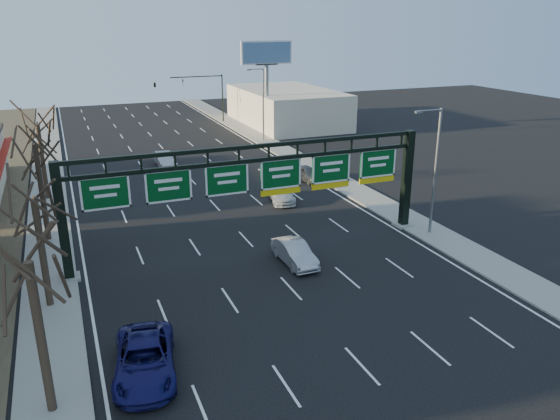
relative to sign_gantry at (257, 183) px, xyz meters
name	(u,v)px	position (x,y,z in m)	size (l,w,h in m)	color
ground	(305,304)	(-0.16, -8.00, -4.63)	(160.00, 160.00, 0.00)	black
sidewalk_left	(49,217)	(-12.96, 12.00, -4.57)	(3.00, 120.00, 0.12)	gray
sidewalk_right	(340,182)	(12.64, 12.00, -4.57)	(3.00, 120.00, 0.12)	gray
lane_markings	(208,198)	(-0.16, 12.00, -4.62)	(21.60, 120.00, 0.01)	white
sign_gantry	(257,183)	(0.00, 0.00, 0.00)	(24.60, 1.20, 7.20)	black
building_right_distant	(287,107)	(19.84, 42.00, -2.13)	(12.00, 20.00, 5.00)	beige
tree_near	(23,235)	(-12.96, -12.00, 2.86)	(3.60, 3.60, 8.86)	#31261B
tree_gantry	(31,179)	(-12.96, -3.00, 2.48)	(3.60, 3.60, 8.48)	#31261B
tree_mid	(32,129)	(-12.96, 7.00, 3.23)	(3.60, 3.60, 9.24)	#31261B
tree_far	(35,112)	(-12.96, 17.00, 2.86)	(3.60, 3.60, 8.86)	#31261B
streetlight_near	(434,165)	(12.31, -2.00, 0.45)	(2.15, 0.22, 9.00)	slate
streetlight_far	(262,101)	(12.31, 32.00, 0.45)	(2.15, 0.22, 9.00)	slate
billboard_right	(267,64)	(14.84, 36.98, 4.43)	(7.00, 0.50, 12.00)	slate
traffic_signal_mast	(181,87)	(5.53, 47.00, 0.87)	(10.16, 0.54, 7.00)	black
car_blue_suv	(145,360)	(-9.17, -11.02, -3.86)	(2.55, 5.52, 1.53)	#13124F
car_silver_sedan	(295,253)	(1.40, -2.96, -3.92)	(1.51, 4.33, 1.43)	#A1A1A6
car_white_wagon	(281,193)	(5.40, 9.02, -3.97)	(1.86, 4.58, 1.33)	silver
car_grey_far	(308,173)	(10.08, 13.73, -3.93)	(1.65, 4.10, 1.40)	#45494B
car_silver_distant	(164,159)	(-1.55, 24.48, -3.90)	(1.54, 4.41, 1.45)	#A6A5AA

